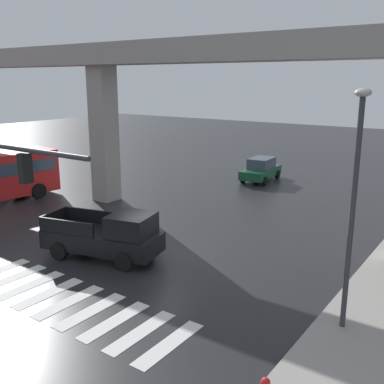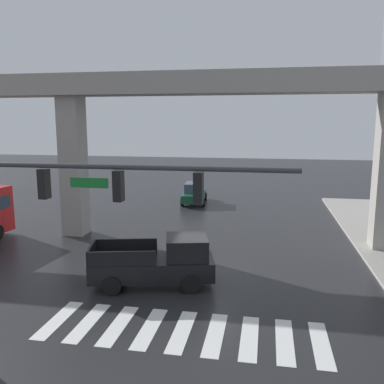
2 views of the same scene
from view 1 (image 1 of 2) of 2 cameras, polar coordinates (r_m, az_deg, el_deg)
name	(u,v)px [view 1 (image 1 of 2)]	position (r m, az deg, el deg)	size (l,w,h in m)	color
ground_plane	(156,259)	(19.50, -4.62, -8.47)	(120.00, 120.00, 0.00)	#232326
crosswalk_stripes	(69,302)	(16.53, -15.34, -13.27)	(9.35, 2.80, 0.01)	silver
elevated_overpass	(229,66)	(22.73, 4.67, 15.57)	(54.71, 2.09, 9.47)	#9E9991
pickup_truck	(108,236)	(19.53, -10.58, -5.53)	(5.40, 3.05, 2.08)	black
sedan_dark_green	(261,169)	(34.41, 8.72, 2.85)	(2.25, 4.44, 1.72)	#14472D
street_lamp_near_corner	(355,186)	(13.48, 19.91, 0.78)	(0.44, 0.70, 7.24)	#38383D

